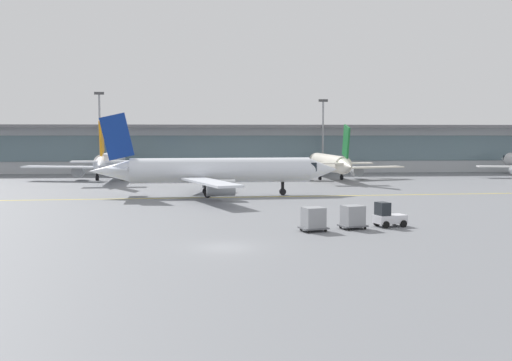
# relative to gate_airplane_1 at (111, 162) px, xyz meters

# --- Properties ---
(ground_plane) EXTENTS (400.00, 400.00, 0.00)m
(ground_plane) POSITION_rel_gate_airplane_1_xyz_m (18.36, -62.79, -3.09)
(ground_plane) COLOR slate
(taxiway_centreline_stripe) EXTENTS (109.77, 7.82, 0.01)m
(taxiway_centreline_stripe) POSITION_rel_gate_airplane_1_xyz_m (18.46, -29.92, -3.09)
(taxiway_centreline_stripe) COLOR yellow
(taxiway_centreline_stripe) RESTS_ON ground_plane
(terminal_concourse) EXTENTS (198.41, 11.00, 9.60)m
(terminal_concourse) POSITION_rel_gate_airplane_1_xyz_m (18.36, 19.79, 1.82)
(terminal_concourse) COLOR #B2B7BC
(terminal_concourse) RESTS_ON ground_plane
(gate_airplane_1) EXTENTS (28.92, 31.16, 10.32)m
(gate_airplane_1) POSITION_rel_gate_airplane_1_xyz_m (0.00, 0.00, 0.00)
(gate_airplane_1) COLOR silver
(gate_airplane_1) RESTS_ON ground_plane
(gate_airplane_2) EXTENTS (26.08, 28.05, 9.29)m
(gate_airplane_2) POSITION_rel_gate_airplane_1_xyz_m (37.33, -1.37, -0.31)
(gate_airplane_2) COLOR silver
(gate_airplane_2) RESTS_ON ground_plane
(taxiing_regional_jet) EXTENTS (31.50, 29.23, 10.43)m
(taxiing_regional_jet) POSITION_rel_gate_airplane_1_xyz_m (18.06, -27.94, 0.03)
(taxiing_regional_jet) COLOR silver
(taxiing_regional_jet) RESTS_ON ground_plane
(baggage_tug) EXTENTS (2.89, 2.21, 2.10)m
(baggage_tug) POSITION_rel_gate_airplane_1_xyz_m (32.23, -54.47, -2.20)
(baggage_tug) COLOR silver
(baggage_tug) RESTS_ON ground_plane
(cargo_dolly_lead) EXTENTS (2.47, 2.13, 1.94)m
(cargo_dolly_lead) POSITION_rel_gate_airplane_1_xyz_m (29.00, -55.42, -2.04)
(cargo_dolly_lead) COLOR #595B60
(cargo_dolly_lead) RESTS_ON ground_plane
(cargo_dolly_trailing) EXTENTS (2.47, 2.13, 1.94)m
(cargo_dolly_trailing) POSITION_rel_gate_airplane_1_xyz_m (25.56, -56.43, -2.04)
(cargo_dolly_trailing) COLOR #595B60
(cargo_dolly_trailing) RESTS_ON ground_plane
(apron_light_mast_1) EXTENTS (1.80, 0.36, 15.71)m
(apron_light_mast_1) POSITION_rel_gate_airplane_1_xyz_m (-4.05, 12.47, 5.46)
(apron_light_mast_1) COLOR gray
(apron_light_mast_1) RESTS_ON ground_plane
(apron_light_mast_2) EXTENTS (1.80, 0.36, 14.52)m
(apron_light_mast_2) POSITION_rel_gate_airplane_1_xyz_m (38.76, 12.82, 4.86)
(apron_light_mast_2) COLOR gray
(apron_light_mast_2) RESTS_ON ground_plane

